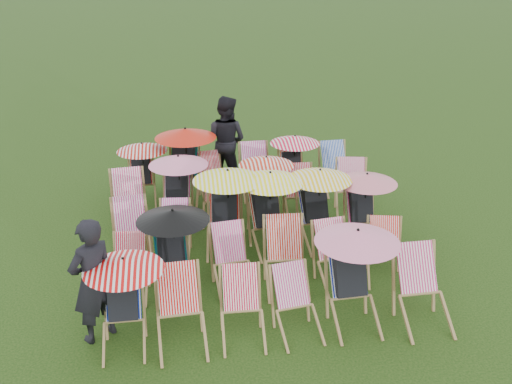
{
  "coord_description": "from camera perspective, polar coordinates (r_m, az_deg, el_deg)",
  "views": [
    {
      "loc": [
        -1.03,
        -8.49,
        4.85
      ],
      "look_at": [
        0.13,
        0.43,
        0.9
      ],
      "focal_mm": 40.0,
      "sensor_mm": 36.0,
      "label": 1
    }
  ],
  "objects": [
    {
      "name": "deckchair_9",
      "position": [
        8.64,
        3.03,
        -6.51
      ],
      "size": [
        0.71,
        0.96,
        1.01
      ],
      "rotation": [
        0.0,
        0.0,
        -0.04
      ],
      "color": "olive",
      "rests_on": "ground"
    },
    {
      "name": "deckchair_15",
      "position": [
        9.61,
        1.35,
        -1.82
      ],
      "size": [
        1.14,
        1.23,
        1.35
      ],
      "rotation": [
        0.0,
        0.0,
        0.18
      ],
      "color": "olive",
      "rests_on": "ground"
    },
    {
      "name": "deckchair_26",
      "position": [
        11.77,
        -4.4,
        1.57
      ],
      "size": [
        0.7,
        0.88,
        0.86
      ],
      "rotation": [
        0.0,
        0.0,
        0.18
      ],
      "color": "olive",
      "rests_on": "ground"
    },
    {
      "name": "deckchair_11",
      "position": [
        9.11,
        12.83,
        -5.89
      ],
      "size": [
        0.73,
        0.91,
        0.88
      ],
      "rotation": [
        0.0,
        0.0,
        -0.2
      ],
      "color": "olive",
      "rests_on": "ground"
    },
    {
      "name": "ground",
      "position": [
        9.84,
        -0.45,
        -5.85
      ],
      "size": [
        100.0,
        100.0,
        0.0
      ],
      "primitive_type": "plane",
      "color": "black",
      "rests_on": "ground"
    },
    {
      "name": "deckchair_28",
      "position": [
        11.85,
        3.75,
        2.84
      ],
      "size": [
        1.02,
        1.06,
        1.21
      ],
      "rotation": [
        0.0,
        0.0,
        0.01
      ],
      "color": "olive",
      "rests_on": "ground"
    },
    {
      "name": "deckchair_10",
      "position": [
        8.84,
        8.06,
        -6.38
      ],
      "size": [
        0.72,
        0.92,
        0.91
      ],
      "rotation": [
        0.0,
        0.0,
        0.15
      ],
      "color": "olive",
      "rests_on": "ground"
    },
    {
      "name": "deckchair_8",
      "position": [
        8.67,
        -2.4,
        -6.78
      ],
      "size": [
        0.71,
        0.91,
        0.91
      ],
      "rotation": [
        0.0,
        0.0,
        0.14
      ],
      "color": "olive",
      "rests_on": "ground"
    },
    {
      "name": "person_left",
      "position": [
        7.68,
        -16.0,
        -8.53
      ],
      "size": [
        0.76,
        0.73,
        1.75
      ],
      "primitive_type": "imported",
      "rotation": [
        0.0,
        0.0,
        3.83
      ],
      "color": "black",
      "rests_on": "ground"
    },
    {
      "name": "deckchair_14",
      "position": [
        9.61,
        -3.06,
        -1.7
      ],
      "size": [
        1.18,
        1.24,
        1.39
      ],
      "rotation": [
        0.0,
        0.0,
        -0.09
      ],
      "color": "olive",
      "rests_on": "ground"
    },
    {
      "name": "deckchair_24",
      "position": [
        11.67,
        -11.35,
        2.01
      ],
      "size": [
        1.01,
        1.06,
        1.19
      ],
      "rotation": [
        0.0,
        0.0,
        0.04
      ],
      "color": "olive",
      "rests_on": "ground"
    },
    {
      "name": "deckchair_13",
      "position": [
        9.65,
        -8.19,
        -3.84
      ],
      "size": [
        0.64,
        0.84,
        0.86
      ],
      "rotation": [
        0.0,
        0.0,
        -0.09
      ],
      "color": "olive",
      "rests_on": "ground"
    },
    {
      "name": "deckchair_6",
      "position": [
        8.7,
        -12.55,
        -7.49
      ],
      "size": [
        0.61,
        0.82,
        0.85
      ],
      "rotation": [
        0.0,
        0.0,
        -0.06
      ],
      "color": "olive",
      "rests_on": "ground"
    },
    {
      "name": "deckchair_23",
      "position": [
        11.14,
        9.61,
        0.32
      ],
      "size": [
        0.8,
        1.01,
        0.99
      ],
      "rotation": [
        0.0,
        0.0,
        -0.17
      ],
      "color": "olive",
      "rests_on": "ground"
    },
    {
      "name": "deckchair_17",
      "position": [
        10.0,
        10.74,
        -1.54
      ],
      "size": [
        1.05,
        1.09,
        1.24
      ],
      "rotation": [
        0.0,
        0.0,
        -0.01
      ],
      "color": "olive",
      "rests_on": "ground"
    },
    {
      "name": "deckchair_25",
      "position": [
        11.6,
        -7.24,
        2.9
      ],
      "size": [
        1.23,
        1.3,
        1.46
      ],
      "rotation": [
        0.0,
        0.0,
        -0.14
      ],
      "color": "olive",
      "rests_on": "ground"
    },
    {
      "name": "deckchair_5",
      "position": [
        8.19,
        16.42,
        -9.42
      ],
      "size": [
        0.71,
        0.97,
        1.02
      ],
      "rotation": [
        0.0,
        0.0,
        0.03
      ],
      "color": "olive",
      "rests_on": "ground"
    },
    {
      "name": "person_rear",
      "position": [
        12.23,
        -3.04,
        5.16
      ],
      "size": [
        1.19,
        1.12,
        1.94
      ],
      "primitive_type": "imported",
      "rotation": [
        0.0,
        0.0,
        2.58
      ],
      "color": "black",
      "rests_on": "ground"
    },
    {
      "name": "deckchair_0",
      "position": [
        7.59,
        -13.15,
        -10.65
      ],
      "size": [
        1.03,
        1.07,
        1.22
      ],
      "rotation": [
        0.0,
        0.0,
        0.01
      ],
      "color": "olive",
      "rests_on": "ground"
    },
    {
      "name": "deckchair_21",
      "position": [
        10.64,
        0.77,
        0.42
      ],
      "size": [
        1.03,
        1.1,
        1.22
      ],
      "rotation": [
        0.0,
        0.0,
        -0.2
      ],
      "color": "olive",
      "rests_on": "ground"
    },
    {
      "name": "deckchair_16",
      "position": [
        9.85,
        6.27,
        -1.4
      ],
      "size": [
        1.11,
        1.2,
        1.32
      ],
      "rotation": [
        0.0,
        0.0,
        0.16
      ],
      "color": "olive",
      "rests_on": "ground"
    },
    {
      "name": "deckchair_19",
      "position": [
        10.59,
        -7.91,
        0.28
      ],
      "size": [
        1.09,
        1.15,
        1.29
      ],
      "rotation": [
        0.0,
        0.0,
        -0.12
      ],
      "color": "olive",
      "rests_on": "ground"
    },
    {
      "name": "deckchair_4",
      "position": [
        7.88,
        9.79,
        -8.32
      ],
      "size": [
        1.15,
        1.21,
        1.37
      ],
      "rotation": [
        0.0,
        0.0,
        0.06
      ],
      "color": "olive",
      "rests_on": "ground"
    },
    {
      "name": "deckchair_29",
      "position": [
        12.12,
        8.06,
        2.35
      ],
      "size": [
        0.69,
        0.93,
        0.97
      ],
      "rotation": [
        0.0,
        0.0,
        0.05
      ],
      "color": "olive",
      "rests_on": "ground"
    },
    {
      "name": "deckchair_3",
      "position": [
        7.73,
        4.1,
        -11.18
      ],
      "size": [
        0.71,
        0.89,
        0.87
      ],
      "rotation": [
        0.0,
        0.0,
        0.17
      ],
      "color": "olive",
      "rests_on": "ground"
    },
    {
      "name": "deckchair_2",
      "position": [
        7.62,
        -1.38,
        -11.57
      ],
      "size": [
        0.61,
        0.84,
        0.9
      ],
      "rotation": [
        0.0,
        0.0,
        -0.01
      ],
      "color": "olive",
      "rests_on": "ground"
    },
    {
      "name": "deckchair_12",
      "position": [
        9.59,
        -12.34,
        -4.01
      ],
      "size": [
        0.75,
        0.96,
        0.97
      ],
      "rotation": [
        0.0,
        0.0,
        0.13
      ],
      "color": "olive",
      "rests_on": "ground"
    },
    {
      "name": "deckchair_18",
      "position": [
        10.63,
        -12.58,
        -1.01
      ],
      "size": [
        0.77,
        1.01,
        1.02
      ],
      "rotation": [
        0.0,
        0.0,
        0.11
      ],
      "color": "olive",
      "rests_on": "ground"
    },
    {
      "name": "deckchair_27",
      "position": [
        11.78,
        0.04,
        2.09
      ],
      "size": [
        0.71,
        0.96,
        1.02
      ],
      "rotation": [
        0.0,
        0.0,
        0.03
      ],
      "color": "olive",
      "rests_on": "ground"
    },
    {
      "name": "deckchair_20",
      "position": [
        10.72,
        -3.92,
        -0.7
      ],
      "size": [
        0.63,
        0.84,
        0.87
      ],
      "rotation": [
        0.0,
        0.0,
        -0.08
      ],
      "color": "olive",
      "rests_on": "ground"
    },
    {
      "name": "deckchair_7",
      "position": [
        8.56,
        -8.34,
        -5.77
      ],
      "size": [
        1.08,
        1.16,
        1.28
      ],
      "rotation": [
        0.0,
        0.0,
        0.12
      ],
      "color": "olive",
      "rests_on": "ground"
    },
    {
      "name": "deckchair_1",
      "position": [
        7.56,
        -7.57,
        -11.79
      ],
      "size": [
        0.71,
        0.95,
        0.98
      ],
      "rotation": [
        0.0,
        0.0,
        0.07
      ],
      "color": "olive",
      "rests_on": "ground"
    },
    {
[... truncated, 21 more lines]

